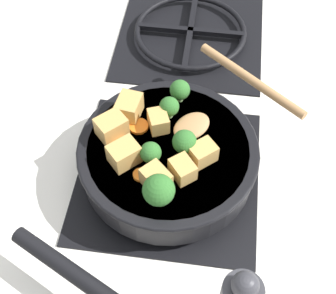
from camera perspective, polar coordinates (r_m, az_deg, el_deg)
ground_plane at (r=0.81m, az=-0.00°, el=-3.52°), size 2.40×2.40×0.00m
front_burner_grate at (r=0.80m, az=-0.00°, el=-3.06°), size 0.31×0.31×0.03m
rear_burner_grate at (r=1.04m, az=2.73°, el=13.63°), size 0.31×0.31×0.03m
skillet_pan at (r=0.76m, az=-0.12°, el=-1.29°), size 0.35×0.42×0.06m
wooden_spoon at (r=0.80m, az=7.11°, el=5.81°), size 0.23×0.24×0.02m
tofu_cube_center_large at (r=0.72m, az=-5.38°, el=-0.87°), size 0.06×0.06×0.04m
tofu_cube_near_handle at (r=0.75m, az=-6.91°, el=2.45°), size 0.06×0.06×0.04m
tofu_cube_east_chunk at (r=0.72m, az=4.24°, el=-0.74°), size 0.05×0.05×0.03m
tofu_cube_west_chunk at (r=0.77m, az=-4.77°, el=4.83°), size 0.04×0.05×0.04m
tofu_cube_back_piece at (r=0.76m, az=-1.18°, el=3.18°), size 0.04×0.05×0.03m
tofu_cube_front_piece at (r=0.70m, az=1.79°, el=-2.74°), size 0.05×0.05×0.03m
tofu_cube_mid_small at (r=0.69m, az=-1.47°, el=-3.90°), size 0.05×0.05×0.03m
broccoli_floret_near_spoon at (r=0.72m, az=2.02°, el=0.62°), size 0.04×0.04×0.05m
broccoli_floret_center_top at (r=0.79m, az=1.46°, el=6.94°), size 0.03×0.03×0.04m
broccoli_floret_east_rim at (r=0.66m, az=-0.83°, el=-5.32°), size 0.05×0.05×0.05m
broccoli_floret_west_rim at (r=0.76m, az=0.15°, el=4.92°), size 0.03×0.03×0.04m
broccoli_floret_north_edge at (r=0.71m, az=-2.13°, el=-0.71°), size 0.03×0.03×0.04m
carrot_slice_orange_thin at (r=0.77m, az=-3.58°, el=2.55°), size 0.03×0.03×0.01m
carrot_slice_near_center at (r=0.71m, az=-3.35°, el=-3.41°), size 0.02×0.02×0.01m
carrot_slice_edge_slice at (r=0.75m, az=-5.72°, el=0.29°), size 0.03×0.03×0.01m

